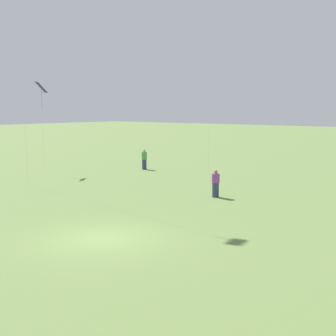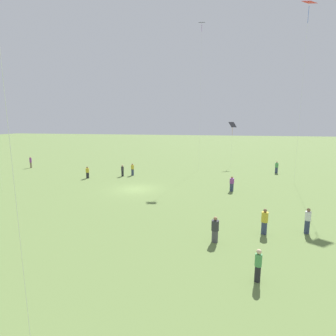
% 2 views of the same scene
% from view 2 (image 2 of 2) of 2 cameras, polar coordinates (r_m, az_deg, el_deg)
% --- Properties ---
extents(ground_plane, '(240.00, 240.00, 0.00)m').
position_cam_2_polar(ground_plane, '(29.98, -7.02, -4.59)').
color(ground_plane, olive).
extents(person_0, '(0.46, 0.46, 1.87)m').
position_cam_2_polar(person_0, '(48.74, -27.72, 1.13)').
color(person_0, '#847056').
rests_on(person_0, ground_plane).
extents(person_2, '(0.64, 0.64, 1.68)m').
position_cam_2_polar(person_2, '(17.26, 10.20, -13.09)').
color(person_2, '#4C4C51').
rests_on(person_2, ground_plane).
extents(person_3, '(0.39, 0.39, 1.65)m').
position_cam_2_polar(person_3, '(13.92, 19.02, -19.38)').
color(person_3, '#232328').
rests_on(person_3, ground_plane).
extents(person_4, '(0.62, 0.62, 1.67)m').
position_cam_2_polar(person_4, '(29.55, 13.71, -3.41)').
color(person_4, '#333D5B').
rests_on(person_4, ground_plane).
extents(person_5, '(0.39, 0.39, 1.61)m').
position_cam_2_polar(person_5, '(37.08, -9.88, -0.57)').
color(person_5, '#232328').
rests_on(person_5, ground_plane).
extents(person_6, '(0.44, 0.44, 1.79)m').
position_cam_2_polar(person_6, '(19.22, 20.26, -10.89)').
color(person_6, '#333D5B').
rests_on(person_6, ground_plane).
extents(person_7, '(0.48, 0.48, 1.80)m').
position_cam_2_polar(person_7, '(20.48, 28.10, -10.13)').
color(person_7, '#333D5B').
rests_on(person_7, ground_plane).
extents(person_9, '(0.58, 0.58, 1.72)m').
position_cam_2_polar(person_9, '(37.45, -7.73, -0.33)').
color(person_9, '#333D5B').
rests_on(person_9, ground_plane).
extents(person_10, '(0.59, 0.59, 1.78)m').
position_cam_2_polar(person_10, '(41.92, 22.56, 0.13)').
color(person_10, '#333D5B').
rests_on(person_10, ground_plane).
extents(person_11, '(0.61, 0.61, 1.59)m').
position_cam_2_polar(person_11, '(36.91, -17.13, -0.95)').
color(person_11, '#232328').
rests_on(person_11, ground_plane).
extents(kite_0, '(1.42, 1.38, 7.48)m').
position_cam_2_polar(kite_0, '(46.24, 13.87, 8.96)').
color(kite_0, black).
rests_on(kite_0, ground_plane).
extents(kite_1, '(1.05, 1.02, 21.83)m').
position_cam_2_polar(kite_1, '(43.18, 7.32, 27.16)').
color(kite_1, black).
rests_on(kite_1, ground_plane).
extents(kite_3, '(1.69, 1.68, 20.88)m').
position_cam_2_polar(kite_3, '(37.72, 28.31, 28.00)').
color(kite_3, red).
rests_on(kite_3, ground_plane).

